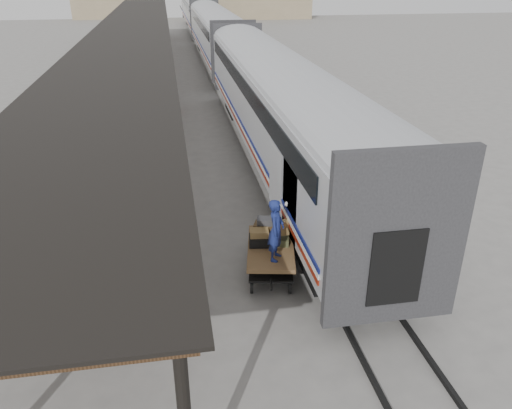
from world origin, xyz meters
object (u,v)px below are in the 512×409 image
object	(u,v)px
baggage_cart	(271,253)
porter	(276,230)
luggage_tug	(161,102)
pedestrian	(122,129)

from	to	relation	value
baggage_cart	porter	distance (m)	1.24
luggage_tug	porter	bearing A→B (deg)	-72.74
luggage_tug	pedestrian	world-z (taller)	pedestrian
luggage_tug	pedestrian	xyz separation A→B (m)	(-1.79, -6.48, 0.39)
luggage_tug	pedestrian	size ratio (longest dim) A/B	0.78
baggage_cart	porter	world-z (taller)	porter
baggage_cart	luggage_tug	xyz separation A→B (m)	(-2.95, 18.17, -0.10)
pedestrian	porter	bearing A→B (deg)	99.28
luggage_tug	porter	size ratio (longest dim) A/B	0.86
luggage_tug	pedestrian	distance (m)	6.73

